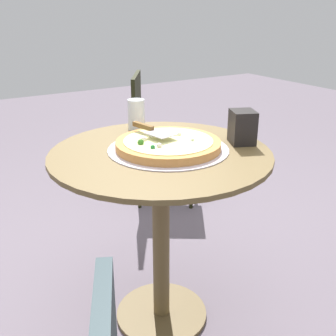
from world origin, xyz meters
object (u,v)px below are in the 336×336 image
pizza_server (151,130)px  drinking_cup (136,115)px  patio_table (161,197)px  patio_chair_near (155,128)px  napkin_dispenser (242,127)px  pizza_on_tray (168,145)px

pizza_server → drinking_cup: bearing=-102.9°
patio_table → pizza_server: (-0.01, -0.08, 0.25)m
patio_table → patio_chair_near: patio_chair_near is taller
patio_table → patio_chair_near: (-0.57, -1.04, -0.06)m
napkin_dispenser → patio_chair_near: 1.19m
patio_table → pizza_server: 0.26m
pizza_on_tray → pizza_server: 0.09m
pizza_server → napkin_dispenser: 0.35m
pizza_on_tray → patio_chair_near: patio_chair_near is taller
napkin_dispenser → pizza_server: bearing=85.5°
pizza_on_tray → napkin_dispenser: 0.30m
patio_table → drinking_cup: (-0.06, -0.30, 0.25)m
pizza_on_tray → napkin_dispenser: size_ratio=3.51×
pizza_server → patio_chair_near: 1.15m
pizza_server → drinking_cup: 0.22m
napkin_dispenser → patio_table: bearing=99.0°
drinking_cup → napkin_dispenser: drinking_cup is taller
pizza_server → patio_chair_near: size_ratio=0.25×
pizza_server → pizza_on_tray: bearing=108.0°
patio_chair_near → patio_table: bearing=61.4°
pizza_server → napkin_dispenser: (-0.31, 0.17, 0.00)m
pizza_server → napkin_dispenser: size_ratio=1.68×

